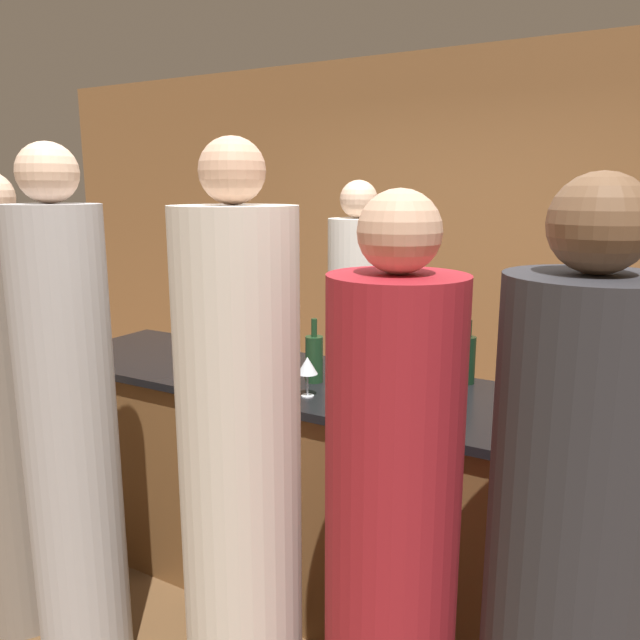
{
  "coord_description": "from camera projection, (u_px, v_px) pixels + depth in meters",
  "views": [
    {
      "loc": [
        1.26,
        -2.29,
        1.84
      ],
      "look_at": [
        -0.09,
        0.1,
        1.26
      ],
      "focal_mm": 35.0,
      "sensor_mm": 36.0,
      "label": 1
    }
  ],
  "objects": [
    {
      "name": "ground_plane",
      "position": [
        327.0,
        587.0,
        2.94
      ],
      "size": [
        14.0,
        14.0,
        0.0
      ],
      "primitive_type": "plane",
      "color": "brown"
    },
    {
      "name": "back_wall",
      "position": [
        473.0,
        251.0,
        4.5
      ],
      "size": [
        8.0,
        0.06,
        2.8
      ],
      "color": "olive",
      "rests_on": "ground_plane"
    },
    {
      "name": "bar_counter",
      "position": [
        327.0,
        488.0,
        2.83
      ],
      "size": [
        2.91,
        0.76,
        1.01
      ],
      "color": "brown",
      "rests_on": "ground_plane"
    },
    {
      "name": "bartender",
      "position": [
        357.0,
        361.0,
        3.52
      ],
      "size": [
        0.33,
        0.33,
        1.89
      ],
      "rotation": [
        0.0,
        0.0,
        3.14
      ],
      "color": "silver",
      "rests_on": "ground_plane"
    },
    {
      "name": "guest_0",
      "position": [
        71.0,
        438.0,
        2.3
      ],
      "size": [
        0.34,
        0.34,
        2.0
      ],
      "color": "#B2B2B7",
      "rests_on": "ground_plane"
    },
    {
      "name": "guest_1",
      "position": [
        241.0,
        474.0,
        2.04
      ],
      "size": [
        0.4,
        0.4,
        1.99
      ],
      "color": "silver",
      "rests_on": "ground_plane"
    },
    {
      "name": "guest_2",
      "position": [
        12.0,
        423.0,
        2.58
      ],
      "size": [
        0.35,
        0.35,
        1.91
      ],
      "color": "gray",
      "rests_on": "ground_plane"
    },
    {
      "name": "guest_3",
      "position": [
        391.0,
        542.0,
        1.78
      ],
      "size": [
        0.38,
        0.38,
        1.84
      ],
      "color": "maroon",
      "rests_on": "ground_plane"
    },
    {
      "name": "guest_4",
      "position": [
        566.0,
        591.0,
        1.54
      ],
      "size": [
        0.4,
        0.4,
        1.88
      ],
      "color": "#2D2D33",
      "rests_on": "ground_plane"
    },
    {
      "name": "wine_bottle_0",
      "position": [
        253.0,
        333.0,
        3.21
      ],
      "size": [
        0.08,
        0.08,
        0.27
      ],
      "color": "black",
      "rests_on": "bar_counter"
    },
    {
      "name": "wine_bottle_1",
      "position": [
        314.0,
        358.0,
        2.72
      ],
      "size": [
        0.08,
        0.08,
        0.28
      ],
      "color": "#19381E",
      "rests_on": "bar_counter"
    },
    {
      "name": "wine_bottle_2",
      "position": [
        467.0,
        359.0,
        2.7
      ],
      "size": [
        0.07,
        0.07,
        0.28
      ],
      "color": "black",
      "rests_on": "bar_counter"
    },
    {
      "name": "wine_glass_0",
      "position": [
        246.0,
        341.0,
        2.93
      ],
      "size": [
        0.07,
        0.07,
        0.16
      ],
      "color": "silver",
      "rests_on": "bar_counter"
    },
    {
      "name": "wine_glass_1",
      "position": [
        307.0,
        366.0,
        2.51
      ],
      "size": [
        0.08,
        0.08,
        0.17
      ],
      "color": "silver",
      "rests_on": "bar_counter"
    },
    {
      "name": "wine_glass_2",
      "position": [
        448.0,
        382.0,
        2.3
      ],
      "size": [
        0.07,
        0.07,
        0.17
      ],
      "color": "silver",
      "rests_on": "bar_counter"
    },
    {
      "name": "wine_glass_3",
      "position": [
        253.0,
        353.0,
        2.76
      ],
      "size": [
        0.08,
        0.08,
        0.15
      ],
      "color": "silver",
      "rests_on": "bar_counter"
    },
    {
      "name": "wine_glass_4",
      "position": [
        422.0,
        369.0,
        2.47
      ],
      "size": [
        0.07,
        0.07,
        0.17
      ],
      "color": "silver",
      "rests_on": "bar_counter"
    }
  ]
}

